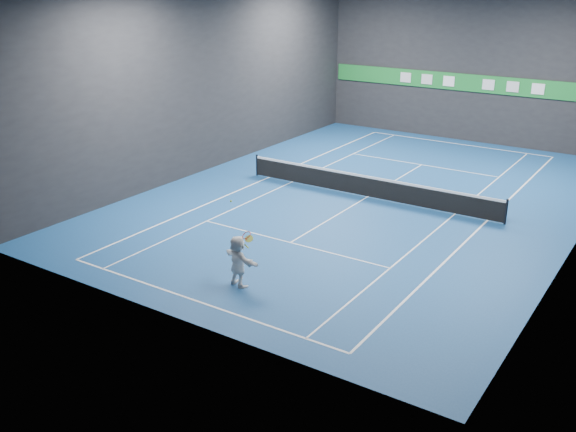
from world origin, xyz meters
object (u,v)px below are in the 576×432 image
Objects in this scene: tennis_ball at (231,201)px; tennis_racket at (247,237)px; player at (238,261)px; tennis_net at (368,186)px.

tennis_racket is at bearing -14.26° from tennis_ball.
tennis_ball is 1.26m from tennis_racket.
tennis_ball is at bearing -13.28° from player.
tennis_ball is 0.01× the size of tennis_net.
tennis_racket is (0.89, -10.26, 1.22)m from tennis_net.
player is 0.14× the size of tennis_net.
player is at bearing -30.07° from tennis_ball.
tennis_net is (-0.14, 10.07, -2.21)m from tennis_ball.
tennis_racket reaches higher than tennis_net.
player is 10.33m from tennis_net.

